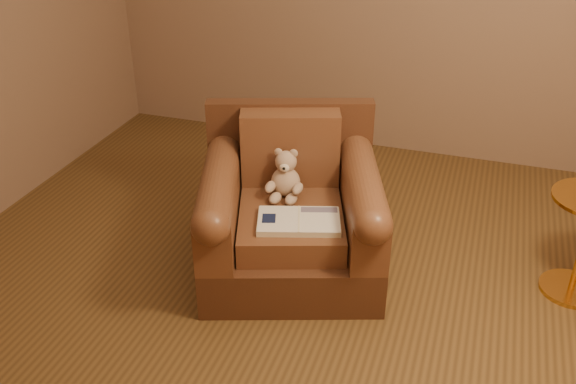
% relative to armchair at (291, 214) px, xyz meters
% --- Properties ---
extents(floor, '(4.00, 4.00, 0.00)m').
position_rel_armchair_xyz_m(floor, '(0.14, -0.37, -0.31)').
color(floor, brown).
rests_on(floor, ground).
extents(armchair, '(1.12, 1.09, 0.81)m').
position_rel_armchair_xyz_m(armchair, '(0.00, 0.00, 0.00)').
color(armchair, '#4E2B1A').
rests_on(armchair, floor).
extents(teddy_bear, '(0.19, 0.22, 0.26)m').
position_rel_armchair_xyz_m(teddy_bear, '(-0.05, 0.06, 0.17)').
color(teddy_bear, tan).
rests_on(teddy_bear, armchair).
extents(guidebook, '(0.45, 0.35, 0.03)m').
position_rel_armchair_xyz_m(guidebook, '(0.10, -0.19, 0.09)').
color(guidebook, beige).
rests_on(guidebook, armchair).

